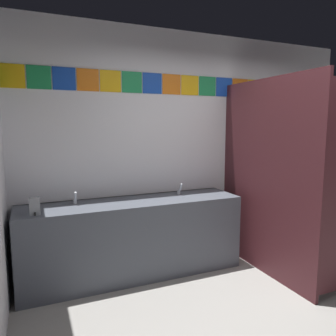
# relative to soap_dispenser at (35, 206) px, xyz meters

# --- Properties ---
(ground_plane) EXTENTS (9.49, 9.49, 0.00)m
(ground_plane) POSITION_rel_soap_dispenser_xyz_m (1.90, -1.27, -0.90)
(ground_plane) COLOR gray
(wall_back) EXTENTS (4.31, 0.09, 2.72)m
(wall_back) POSITION_rel_soap_dispenser_xyz_m (1.90, 0.50, 0.46)
(wall_back) COLOR silver
(wall_back) RESTS_ON ground_plane
(vanity_counter) EXTENTS (2.35, 0.58, 0.82)m
(vanity_counter) POSITION_rel_soap_dispenser_xyz_m (0.97, 0.17, -0.48)
(vanity_counter) COLOR #4C515B
(vanity_counter) RESTS_ON ground_plane
(faucet_left) EXTENTS (0.04, 0.10, 0.14)m
(faucet_left) POSITION_rel_soap_dispenser_xyz_m (0.39, 0.26, -0.03)
(faucet_left) COLOR silver
(faucet_left) RESTS_ON vanity_counter
(faucet_right) EXTENTS (0.04, 0.10, 0.14)m
(faucet_right) POSITION_rel_soap_dispenser_xyz_m (1.56, 0.26, -0.03)
(faucet_right) COLOR silver
(faucet_right) RESTS_ON vanity_counter
(soap_dispenser) EXTENTS (0.09, 0.09, 0.16)m
(soap_dispenser) POSITION_rel_soap_dispenser_xyz_m (0.00, 0.00, 0.00)
(soap_dispenser) COLOR gray
(soap_dispenser) RESTS_ON vanity_counter
(stall_divider) EXTENTS (0.92, 1.54, 2.12)m
(stall_divider) POSITION_rel_soap_dispenser_xyz_m (2.48, -0.57, 0.16)
(stall_divider) COLOR #471E23
(stall_divider) RESTS_ON ground_plane
(toilet) EXTENTS (0.39, 0.49, 0.74)m
(toilet) POSITION_rel_soap_dispenser_xyz_m (2.78, 0.07, -0.60)
(toilet) COLOR white
(toilet) RESTS_ON ground_plane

